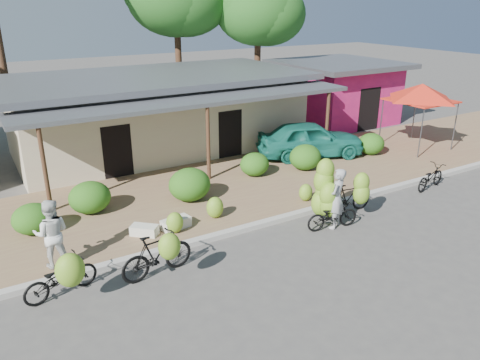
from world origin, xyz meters
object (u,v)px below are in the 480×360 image
object	(u,v)px
bike_far_right	(430,177)
sack_far	(144,230)
sack_near	(176,223)
bystander	(52,234)
bike_center	(328,200)
tree_near_right	(254,8)
teal_van	(310,139)
bike_left	(159,254)
bike_right	(352,195)
red_canopy	(422,92)
vendor	(337,199)
bike_far_left	(63,276)

from	to	relation	value
bike_far_right	sack_far	bearing A→B (deg)	69.54
sack_near	bystander	world-z (taller)	bystander
bike_center	bystander	distance (m)	7.64
bike_center	tree_near_right	bearing A→B (deg)	-13.46
bike_center	sack_far	world-z (taller)	bike_center
bike_far_right	sack_far	xyz separation A→B (m)	(-10.12, 1.61, -0.18)
sack_near	teal_van	world-z (taller)	teal_van
sack_near	teal_van	xyz separation A→B (m)	(7.60, 3.33, 0.61)
bike_center	teal_van	bearing A→B (deg)	-23.88
bike_left	tree_near_right	bearing A→B (deg)	-46.54
tree_near_right	bike_right	size ratio (longest dim) A/B	4.75
bike_center	bike_left	bearing A→B (deg)	101.47
bike_center	bystander	bearing A→B (deg)	88.92
red_canopy	sack_far	xyz separation A→B (m)	(-13.47, -1.88, -2.35)
red_canopy	bike_right	size ratio (longest dim) A/B	2.14
bike_left	bystander	world-z (taller)	bystander
bystander	teal_van	bearing A→B (deg)	-143.76
sack_far	tree_near_right	bearing A→B (deg)	46.60
tree_near_right	sack_near	distance (m)	16.36
sack_far	vendor	distance (m)	5.62
tree_near_right	bike_far_right	distance (m)	14.30
bike_right	bike_far_right	distance (m)	3.95
tree_near_right	vendor	bearing A→B (deg)	-112.88
red_canopy	sack_far	distance (m)	13.80
bike_far_left	bike_far_right	size ratio (longest dim) A/B	1.04
bike_left	sack_far	distance (m)	2.13
bike_far_left	red_canopy	bearing A→B (deg)	-89.59
bike_far_right	bystander	bearing A→B (deg)	73.31
bike_right	vendor	bearing A→B (deg)	122.03
sack_near	vendor	xyz separation A→B (m)	(4.19, -2.13, 0.65)
red_canopy	teal_van	xyz separation A→B (m)	(-4.93, 1.38, -1.74)
bike_left	bystander	bearing A→B (deg)	45.70
red_canopy	bike_far_left	size ratio (longest dim) A/B	1.94
bike_right	sack_far	distance (m)	6.44
bike_left	teal_van	world-z (taller)	teal_van
bystander	teal_van	distance (m)	11.62
sack_far	bike_left	bearing A→B (deg)	-99.93
bike_far_left	bike_center	xyz separation A→B (m)	(7.56, -0.15, 0.25)
bike_right	sack_far	world-z (taller)	bike_right
bike_right	sack_far	bearing A→B (deg)	83.75
bike_far_right	teal_van	world-z (taller)	teal_van
red_canopy	bike_center	bearing A→B (deg)	-155.66
bike_center	vendor	size ratio (longest dim) A/B	1.10
bike_center	bike_far_right	distance (m)	5.12
tree_near_right	bike_far_right	xyz separation A→B (m)	(-0.82, -13.17, -5.50)
red_canopy	bike_far_right	bearing A→B (deg)	-133.86
tree_near_right	teal_van	distance (m)	10.02
red_canopy	bike_left	size ratio (longest dim) A/B	1.80
bystander	bike_left	bearing A→B (deg)	160.20
sack_near	tree_near_right	bearing A→B (deg)	49.34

